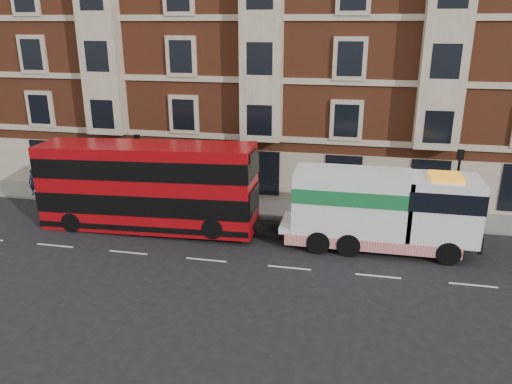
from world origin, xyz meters
TOP-DOWN VIEW (x-y plane):
  - ground at (0.00, 0.00)m, footprint 120.00×120.00m
  - sidewalk at (0.00, 7.50)m, footprint 90.00×3.00m
  - victorian_terrace at (0.50, 15.00)m, footprint 45.00×12.00m
  - lamp_post_west at (-6.00, 6.20)m, footprint 0.35×0.15m
  - lamp_post_east at (12.00, 6.20)m, footprint 0.35×0.15m
  - double_decker_bus at (-4.15, 3.04)m, footprint 11.68×2.68m
  - tow_truck at (7.91, 3.04)m, footprint 9.35×2.76m
  - pedestrian at (-13.50, 6.42)m, footprint 0.63×0.42m

SIDE VIEW (x-z plane):
  - ground at x=0.00m, z-range 0.00..0.00m
  - sidewalk at x=0.00m, z-range 0.00..0.15m
  - pedestrian at x=-13.50m, z-range 0.15..1.87m
  - tow_truck at x=7.91m, z-range 0.12..4.02m
  - double_decker_bus at x=-4.15m, z-range 0.14..4.87m
  - lamp_post_west at x=-6.00m, z-range 0.50..4.85m
  - lamp_post_east at x=12.00m, z-range 0.50..4.85m
  - victorian_terrace at x=0.50m, z-range -0.13..20.27m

